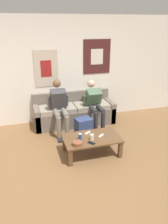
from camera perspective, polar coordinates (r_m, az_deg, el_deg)
name	(u,v)px	position (r m, az deg, el deg)	size (l,w,h in m)	color
ground_plane	(104,173)	(3.87, 5.15, -15.47)	(18.00, 18.00, 0.00)	brown
wall_back	(70,70)	(5.51, -3.73, 10.87)	(10.00, 0.07, 2.55)	white
couch	(74,113)	(5.47, -2.60, -0.14)	(1.96, 0.69, 0.76)	#70665B
coffee_table	(92,140)	(4.18, 2.01, -7.30)	(1.07, 0.64, 0.35)	brown
person_seated_adult	(59,105)	(4.94, -6.47, 1.77)	(0.47, 0.87, 1.18)	gray
person_seated_teen	(95,103)	(5.18, 2.76, 2.47)	(0.47, 0.93, 1.09)	#2D2D33
backpack	(84,128)	(4.83, -0.02, -4.24)	(0.39, 0.35, 0.43)	navy
ceramic_bowl	(77,143)	(3.89, -1.74, -8.14)	(0.18, 0.18, 0.07)	brown
pillar_candle	(92,137)	(4.05, 2.06, -6.56)	(0.07, 0.07, 0.12)	silver
drink_can_blue	(80,137)	(4.04, -1.03, -6.53)	(0.07, 0.07, 0.12)	#28479E
game_controller_near_left	(101,136)	(4.19, 4.48, -6.20)	(0.14, 0.11, 0.03)	white
game_controller_near_right	(87,133)	(4.29, 0.91, -5.46)	(0.14, 0.11, 0.03)	white
cell_phone	(91,143)	(3.96, 1.97, -8.09)	(0.13, 0.15, 0.01)	black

